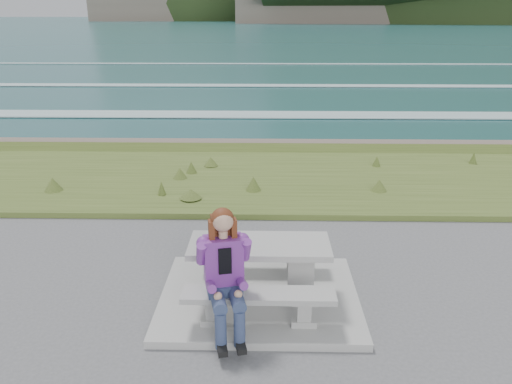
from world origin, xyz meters
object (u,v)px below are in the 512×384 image
Objects in this scene: picnic_table at (259,255)px; bench_landward at (258,300)px; bench_seaward at (260,247)px; seated_woman at (226,291)px.

picnic_table is 1.00× the size of bench_landward.
bench_seaward is 1.21× the size of seated_woman.
bench_seaward is (0.00, 0.70, -0.23)m from picnic_table.
seated_woman is (-0.37, -0.14, 0.20)m from bench_landward.
seated_woman is (-0.37, -0.84, -0.04)m from picnic_table.
bench_landward is at bearing 8.19° from seated_woman.
bench_landward is 1.00× the size of bench_seaward.
picnic_table is 1.21× the size of seated_woman.
seated_woman is at bearing -113.54° from picnic_table.
bench_landward and bench_seaward have the same top height.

